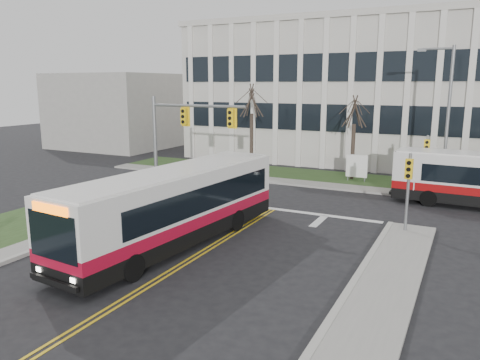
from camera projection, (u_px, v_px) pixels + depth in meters
name	position (u px, v px, depth m)	size (l,w,h in m)	color
ground	(197.00, 256.00, 19.13)	(120.00, 120.00, 0.00)	black
sidewalk_cross	(387.00, 192.00, 30.25)	(44.00, 1.60, 0.14)	#9E9B93
building_lawn	(393.00, 184.00, 32.71)	(44.00, 5.00, 0.12)	#2A431D
office_building	(419.00, 94.00, 42.03)	(40.00, 16.00, 12.00)	beige
building_annex	(121.00, 110.00, 52.49)	(12.00, 12.00, 8.00)	#9E9B93
mast_arm_signal	(178.00, 131.00, 27.01)	(6.11, 0.38, 6.20)	slate
signal_pole_near	(408.00, 181.00, 21.52)	(0.34, 0.39, 3.80)	slate
signal_pole_far	(426.00, 156.00, 28.97)	(0.34, 0.39, 3.80)	slate
streetlight	(445.00, 112.00, 28.77)	(2.15, 0.25, 9.20)	slate
directory_sign	(357.00, 166.00, 33.14)	(1.50, 0.12, 2.00)	slate
tree_left	(252.00, 102.00, 36.42)	(1.80, 1.80, 7.70)	#42352B
tree_mid	(355.00, 113.00, 33.22)	(1.80, 1.80, 6.82)	#42352B
bus_main	(175.00, 208.00, 20.19)	(2.64, 12.21, 3.25)	silver
newspaper_box_blue	(89.00, 215.00, 23.45)	(0.50, 0.45, 0.95)	navy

